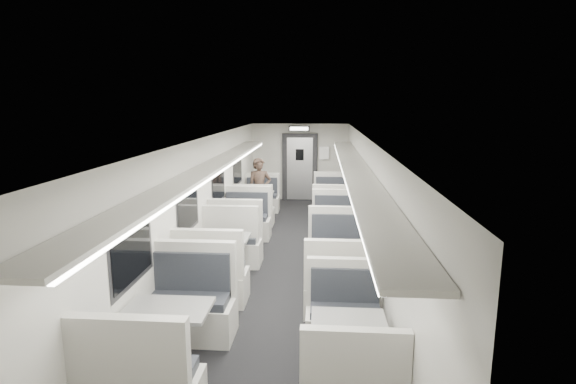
% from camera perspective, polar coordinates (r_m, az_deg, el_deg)
% --- Properties ---
extents(room, '(3.24, 12.24, 2.64)m').
position_cam_1_polar(room, '(8.23, -0.52, -1.55)').
color(room, black).
rests_on(room, ground).
extents(booth_left_a, '(0.98, 2.00, 1.07)m').
position_cam_1_polar(booth_left_a, '(12.04, -3.82, -1.59)').
color(booth_left_a, '#B6B4AB').
rests_on(booth_left_a, room).
extents(booth_left_b, '(1.08, 2.18, 1.17)m').
position_cam_1_polar(booth_left_b, '(9.47, -6.10, -4.97)').
color(booth_left_b, '#B6B4AB').
rests_on(booth_left_b, room).
extents(booth_left_c, '(1.12, 2.27, 1.21)m').
position_cam_1_polar(booth_left_c, '(7.87, -8.34, -8.29)').
color(booth_left_c, '#B6B4AB').
rests_on(booth_left_c, room).
extents(booth_left_d, '(1.14, 2.32, 1.24)m').
position_cam_1_polar(booth_left_d, '(5.45, -14.92, -17.74)').
color(booth_left_d, '#B6B4AB').
rests_on(booth_left_d, room).
extents(booth_right_a, '(1.05, 2.14, 1.14)m').
position_cam_1_polar(booth_right_a, '(11.70, 5.77, -1.87)').
color(booth_right_a, '#B6B4AB').
rests_on(booth_right_a, room).
extents(booth_right_b, '(1.04, 2.10, 1.12)m').
position_cam_1_polar(booth_right_b, '(9.33, 6.13, -5.30)').
color(booth_right_b, '#B6B4AB').
rests_on(booth_right_b, room).
extents(booth_right_c, '(1.09, 2.21, 1.18)m').
position_cam_1_polar(booth_right_c, '(7.42, 6.61, -9.56)').
color(booth_right_c, '#B6B4AB').
rests_on(booth_right_c, room).
extents(booth_right_d, '(0.99, 2.00, 1.07)m').
position_cam_1_polar(booth_right_d, '(5.31, 7.62, -18.94)').
color(booth_right_d, '#B6B4AB').
rests_on(booth_right_d, room).
extents(passenger, '(0.68, 0.53, 1.66)m').
position_cam_1_polar(passenger, '(11.50, -3.63, 0.21)').
color(passenger, black).
rests_on(passenger, room).
extents(window_a, '(0.02, 1.18, 0.84)m').
position_cam_1_polar(window_a, '(11.72, -6.40, 2.96)').
color(window_a, black).
rests_on(window_a, room).
extents(window_b, '(0.02, 1.18, 0.84)m').
position_cam_1_polar(window_b, '(9.60, -8.80, 1.07)').
color(window_b, black).
rests_on(window_b, room).
extents(window_c, '(0.02, 1.18, 0.84)m').
position_cam_1_polar(window_c, '(7.52, -12.56, -1.88)').
color(window_c, black).
rests_on(window_c, room).
extents(window_d, '(0.02, 1.18, 0.84)m').
position_cam_1_polar(window_d, '(5.52, -19.15, -6.99)').
color(window_d, black).
rests_on(window_d, room).
extents(luggage_rack_left, '(0.46, 10.40, 0.09)m').
position_cam_1_polar(luggage_rack_left, '(8.01, -9.63, 3.15)').
color(luggage_rack_left, '#B6B4AB').
rests_on(luggage_rack_left, room).
extents(luggage_rack_right, '(0.46, 10.40, 0.09)m').
position_cam_1_polar(luggage_rack_right, '(7.80, 8.44, 2.97)').
color(luggage_rack_right, '#B6B4AB').
rests_on(luggage_rack_right, room).
extents(vestibule_door, '(1.10, 0.13, 2.10)m').
position_cam_1_polar(vestibule_door, '(14.09, 1.50, 3.13)').
color(vestibule_door, black).
rests_on(vestibule_door, room).
extents(exit_sign, '(0.62, 0.12, 0.16)m').
position_cam_1_polar(exit_sign, '(13.48, 1.43, 8.06)').
color(exit_sign, black).
rests_on(exit_sign, room).
extents(wall_notice, '(0.32, 0.02, 0.40)m').
position_cam_1_polar(wall_notice, '(14.00, 4.59, 4.94)').
color(wall_notice, white).
rests_on(wall_notice, room).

